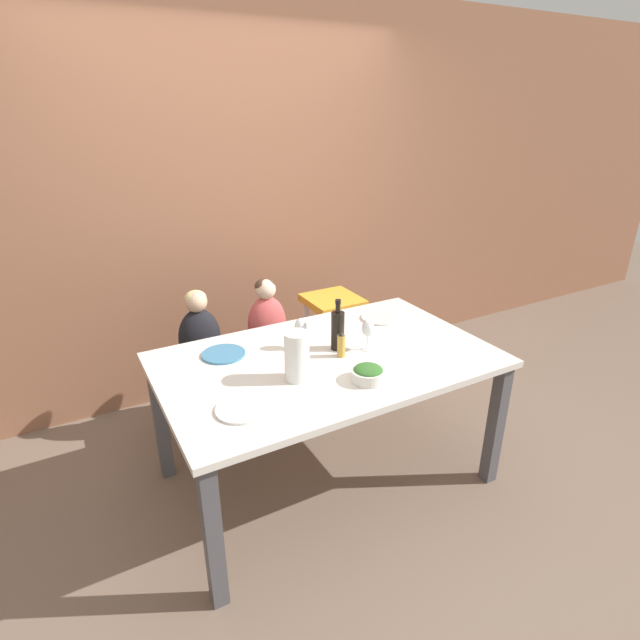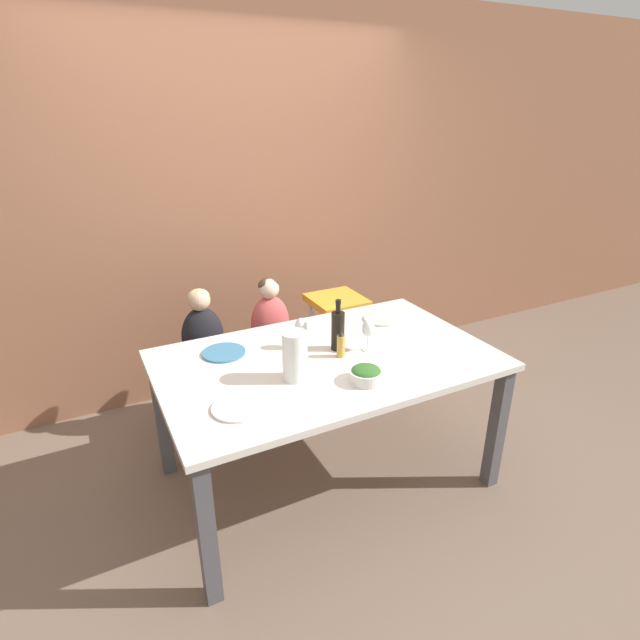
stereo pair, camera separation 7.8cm
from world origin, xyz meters
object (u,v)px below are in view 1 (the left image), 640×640
object	(u,v)px
wine_bottle	(338,329)
paper_towel_roll	(297,356)
dinner_plate_front_left	(242,409)
wine_glass_far	(301,327)
person_child_left	(199,331)
dinner_plate_back_right	(380,318)
dinner_plate_back_left	(224,354)
wine_glass_near	(368,329)
salad_bowl_large	(368,373)
chair_far_left	(204,375)
chair_far_center	(269,359)
chair_right_highchair	(332,319)
person_child_center	(267,317)

from	to	relation	value
wine_bottle	paper_towel_roll	xyz separation A→B (m)	(-0.33, -0.19, 0.01)
dinner_plate_front_left	wine_bottle	bearing A→B (deg)	25.17
wine_glass_far	person_child_left	bearing A→B (deg)	121.83
dinner_plate_back_right	dinner_plate_front_left	bearing A→B (deg)	-154.10
paper_towel_roll	dinner_plate_back_left	world-z (taller)	paper_towel_roll
wine_glass_near	salad_bowl_large	xyz separation A→B (m)	(-0.18, -0.28, -0.08)
chair_far_left	paper_towel_roll	size ratio (longest dim) A/B	1.97
dinner_plate_back_right	chair_far_center	bearing A→B (deg)	137.28
chair_far_left	chair_right_highchair	size ratio (longest dim) A/B	0.63
chair_far_left	dinner_plate_back_right	size ratio (longest dim) A/B	2.09
person_child_left	salad_bowl_large	bearing A→B (deg)	-65.11
wine_glass_near	chair_far_left	bearing A→B (deg)	130.40
salad_bowl_large	dinner_plate_back_left	xyz separation A→B (m)	(-0.51, 0.59, -0.03)
dinner_plate_front_left	wine_glass_near	bearing A→B (deg)	15.86
chair_far_left	chair_right_highchair	world-z (taller)	chair_right_highchair
chair_right_highchair	wine_bottle	xyz separation A→B (m)	(-0.39, -0.72, 0.29)
chair_far_center	wine_bottle	distance (m)	0.87
wine_glass_near	salad_bowl_large	world-z (taller)	wine_glass_near
dinner_plate_front_left	chair_far_center	bearing A→B (deg)	61.56
person_child_center	wine_bottle	xyz separation A→B (m)	(0.10, -0.72, 0.18)
wine_bottle	person_child_center	bearing A→B (deg)	98.20
chair_right_highchair	dinner_plate_back_right	xyz separation A→B (m)	(0.04, -0.50, 0.18)
wine_bottle	dinner_plate_back_left	world-z (taller)	wine_bottle
paper_towel_roll	salad_bowl_large	size ratio (longest dim) A/B	1.48
wine_glass_near	salad_bowl_large	bearing A→B (deg)	-123.35
person_child_left	wine_glass_far	bearing A→B (deg)	-58.17
person_child_left	dinner_plate_back_left	size ratio (longest dim) A/B	2.18
paper_towel_roll	wine_glass_near	size ratio (longest dim) A/B	1.40
chair_far_center	wine_bottle	bearing A→B (deg)	-81.79
chair_far_left	dinner_plate_front_left	xyz separation A→B (m)	(-0.11, -1.03, 0.38)
paper_towel_roll	chair_far_left	bearing A→B (deg)	103.41
chair_far_left	person_child_center	bearing A→B (deg)	0.07
paper_towel_roll	salad_bowl_large	bearing A→B (deg)	-31.57
person_child_left	dinner_plate_back_left	distance (m)	0.50
wine_glass_near	dinner_plate_front_left	xyz separation A→B (m)	(-0.80, -0.23, -0.11)
chair_right_highchair	dinner_plate_back_right	size ratio (longest dim) A/B	3.34
person_child_left	person_child_center	distance (m)	0.45
dinner_plate_back_left	salad_bowl_large	bearing A→B (deg)	-48.74
chair_right_highchair	wine_glass_near	bearing A→B (deg)	-107.74
chair_right_highchair	person_child_left	bearing A→B (deg)	179.97
paper_towel_roll	dinner_plate_back_right	distance (m)	0.88
person_child_left	dinner_plate_front_left	bearing A→B (deg)	-96.19
wine_glass_far	dinner_plate_back_right	xyz separation A→B (m)	(0.60, 0.12, -0.11)
wine_bottle	paper_towel_roll	bearing A→B (deg)	-150.87
person_child_left	person_child_center	world-z (taller)	same
paper_towel_roll	dinner_plate_front_left	size ratio (longest dim) A/B	1.06
wine_bottle	chair_far_left	bearing A→B (deg)	127.39
wine_glass_far	dinner_plate_back_right	world-z (taller)	wine_glass_far
chair_right_highchair	wine_glass_far	world-z (taller)	wine_glass_far
chair_right_highchair	person_child_center	distance (m)	0.51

